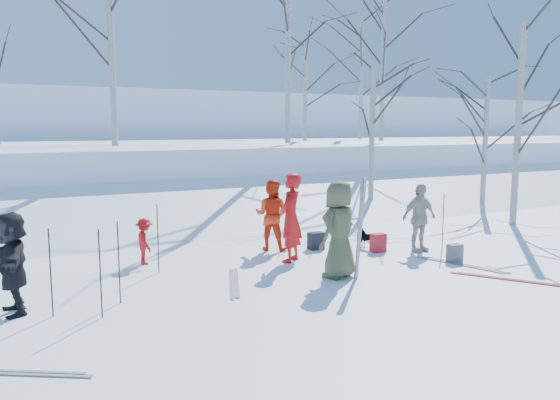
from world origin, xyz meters
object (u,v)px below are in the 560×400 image
skier_olive_center (339,229)px  skier_grey_west (12,263)px  skier_redor_behind (272,215)px  backpack_grey (455,253)px  skier_red_north (291,218)px  skier_red_seated (145,241)px  backpack_red (378,243)px  backpack_dark (316,241)px  dog (369,238)px  skier_cream_east (419,218)px

skier_olive_center → skier_grey_west: skier_olive_center is taller
skier_redor_behind → backpack_grey: (2.89, -2.81, -0.62)m
skier_olive_center → backpack_grey: (2.80, -0.14, -0.72)m
skier_red_north → skier_red_seated: size_ratio=1.94×
backpack_grey → skier_red_seated: bearing=154.2°
backpack_red → backpack_grey: size_ratio=1.11×
skier_red_seated → backpack_dark: size_ratio=2.40×
skier_olive_center → skier_red_north: size_ratio=0.98×
skier_grey_west → backpack_grey: skier_grey_west is taller
backpack_grey → backpack_dark: backpack_dark is taller
skier_redor_behind → dog: 2.34m
backpack_dark → backpack_red: bearing=-38.2°
dog → backpack_grey: 2.05m
skier_redor_behind → skier_olive_center: bearing=135.2°
skier_cream_east → dog: (-0.82, 0.76, -0.53)m
skier_cream_east → backpack_red: 1.08m
skier_olive_center → backpack_red: size_ratio=4.35×
backpack_dark → backpack_grey: bearing=-50.4°
skier_red_north → backpack_dark: 1.49m
skier_red_north → dog: skier_red_north is taller
skier_cream_east → backpack_grey: 1.27m
skier_red_seated → backpack_grey: skier_red_seated is taller
skier_redor_behind → backpack_grey: skier_redor_behind is taller
skier_grey_west → backpack_grey: (8.28, -0.71, -0.59)m
skier_olive_center → skier_cream_east: (2.80, 0.98, -0.14)m
skier_redor_behind → backpack_grey: 4.07m
skier_grey_west → backpack_grey: 8.34m
skier_olive_center → backpack_grey: skier_olive_center is taller
skier_grey_west → backpack_dark: 6.57m
skier_redor_behind → skier_red_seated: 2.93m
skier_olive_center → skier_cream_east: skier_olive_center is taller
skier_red_seated → backpack_dark: (3.84, -0.43, -0.28)m
backpack_grey → skier_redor_behind: bearing=135.8°
dog → skier_redor_behind: bearing=-47.8°
skier_olive_center → skier_redor_behind: skier_olive_center is taller
skier_redor_behind → dog: skier_redor_behind is taller
skier_red_north → skier_olive_center: bearing=57.6°
skier_redor_behind → skier_grey_west: bearing=64.5°
backpack_dark → skier_red_north: bearing=-145.3°
skier_olive_center → backpack_dark: (0.84, 2.23, -0.71)m
skier_red_seated → backpack_red: (4.96, -1.31, -0.27)m
skier_olive_center → skier_red_seated: (-3.00, 2.66, -0.43)m
skier_grey_west → skier_cream_east: bearing=88.7°
backpack_dark → skier_red_seated: bearing=173.6°
skier_red_seated → skier_cream_east: (5.81, -1.68, 0.30)m
skier_cream_east → skier_grey_west: bearing=-176.9°
skier_olive_center → skier_grey_west: 5.51m
backpack_red → skier_olive_center: bearing=-145.3°
backpack_grey → dog: bearing=113.5°
skier_olive_center → skier_red_seated: size_ratio=1.91×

